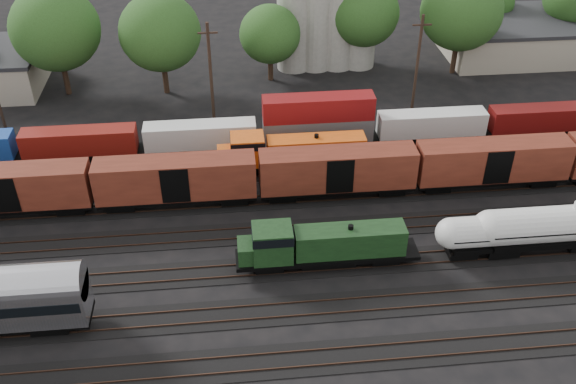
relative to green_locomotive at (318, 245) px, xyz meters
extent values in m
plane|color=black|center=(3.41, 5.00, -2.36)|extent=(600.00, 600.00, 0.00)
cube|color=black|center=(3.41, -10.00, -2.32)|extent=(180.00, 3.20, 0.08)
cube|color=#382319|center=(3.41, -10.72, -2.24)|extent=(180.00, 0.08, 0.16)
cube|color=#382319|center=(3.41, -9.28, -2.24)|extent=(180.00, 0.08, 0.16)
cube|color=black|center=(3.41, -5.00, -2.32)|extent=(180.00, 3.20, 0.08)
cube|color=#382319|center=(3.41, -5.72, -2.24)|extent=(180.00, 0.08, 0.16)
cube|color=#382319|center=(3.41, -4.28, -2.24)|extent=(180.00, 0.08, 0.16)
cube|color=black|center=(3.41, 0.00, -2.32)|extent=(180.00, 3.20, 0.08)
cube|color=#382319|center=(3.41, -0.72, -2.24)|extent=(180.00, 0.08, 0.16)
cube|color=#382319|center=(3.41, 0.72, -2.24)|extent=(180.00, 0.08, 0.16)
cube|color=black|center=(3.41, 5.00, -2.32)|extent=(180.00, 3.20, 0.08)
cube|color=#382319|center=(3.41, 4.28, -2.24)|extent=(180.00, 0.08, 0.16)
cube|color=#382319|center=(3.41, 5.72, -2.24)|extent=(180.00, 0.08, 0.16)
cube|color=black|center=(3.41, 10.00, -2.32)|extent=(180.00, 3.20, 0.08)
cube|color=#382319|center=(3.41, 9.28, -2.24)|extent=(180.00, 0.08, 0.16)
cube|color=#382319|center=(3.41, 10.72, -2.24)|extent=(180.00, 0.08, 0.16)
cube|color=black|center=(3.41, 15.00, -2.32)|extent=(180.00, 3.20, 0.08)
cube|color=#382319|center=(3.41, 14.28, -2.24)|extent=(180.00, 0.08, 0.16)
cube|color=#382319|center=(3.41, 15.72, -2.24)|extent=(180.00, 0.08, 0.16)
cube|color=black|center=(3.41, 20.00, -2.32)|extent=(180.00, 3.20, 0.08)
cube|color=#382319|center=(3.41, 19.28, -2.24)|extent=(180.00, 0.08, 0.16)
cube|color=#382319|center=(3.41, 20.72, -2.24)|extent=(180.00, 0.08, 0.16)
cube|color=black|center=(0.85, 0.00, -1.15)|extent=(15.48, 2.64, 0.36)
cube|color=black|center=(0.85, 0.00, -1.56)|extent=(4.55, 2.00, 0.73)
cube|color=black|center=(2.71, 0.00, 0.26)|extent=(9.29, 2.19, 2.46)
cube|color=black|center=(-3.79, 0.00, 0.53)|extent=(3.28, 2.64, 3.01)
cube|color=black|center=(-3.79, 0.00, 1.49)|extent=(3.37, 2.73, 0.82)
cube|color=black|center=(-5.96, 0.00, -0.15)|extent=(1.46, 2.19, 1.64)
cylinder|color=black|center=(2.71, 0.00, 1.62)|extent=(0.46, 0.46, 0.46)
cube|color=black|center=(-4.10, 0.00, -1.75)|extent=(2.37, 1.82, 0.64)
cube|color=black|center=(5.81, 0.00, -1.75)|extent=(2.37, 1.82, 0.64)
cylinder|color=silver|center=(17.98, 0.00, 0.32)|extent=(13.14, 2.71, 2.71)
sphere|color=silver|center=(11.41, 0.00, 0.32)|extent=(2.71, 2.71, 2.71)
cylinder|color=silver|center=(17.98, 0.00, 1.86)|extent=(0.84, 0.84, 0.47)
cube|color=black|center=(17.98, 0.00, 0.32)|extent=(13.44, 2.84, 0.07)
cube|color=black|center=(17.98, 0.00, -1.18)|extent=(12.69, 2.05, 0.47)
cube|color=black|center=(12.61, 0.00, -1.74)|extent=(2.43, 1.87, 0.65)
cylinder|color=silver|center=(22.24, 0.00, 0.65)|extent=(14.93, 3.07, 3.07)
sphere|color=silver|center=(14.78, 0.00, 0.65)|extent=(3.07, 3.07, 3.07)
cube|color=black|center=(22.24, 0.00, 0.65)|extent=(15.27, 3.22, 0.08)
cube|color=black|center=(22.24, 0.00, -1.04)|extent=(14.42, 2.33, 0.53)
cube|color=black|center=(16.14, 0.00, -1.68)|extent=(2.76, 2.12, 0.74)
cube|color=black|center=(-21.07, -5.00, -1.67)|extent=(2.80, 2.16, 0.75)
cube|color=black|center=(-0.07, 15.00, -1.13)|extent=(16.74, 2.70, 0.37)
cube|color=black|center=(-0.07, 15.00, -1.55)|extent=(4.65, 2.05, 0.74)
cube|color=#D25212|center=(1.94, 15.00, 0.31)|extent=(10.04, 2.23, 2.51)
cube|color=#D25212|center=(-5.09, 15.00, 0.59)|extent=(3.35, 2.70, 3.07)
cube|color=black|center=(-5.09, 15.00, 1.56)|extent=(3.44, 2.79, 0.84)
cube|color=#D25212|center=(-7.44, 15.00, -0.11)|extent=(1.49, 2.23, 1.67)
cylinder|color=black|center=(1.94, 15.00, 1.70)|extent=(0.46, 0.46, 0.46)
cube|color=black|center=(-5.43, 15.00, -1.74)|extent=(2.42, 1.86, 0.65)
cube|color=black|center=(5.28, 15.00, -1.74)|extent=(2.42, 1.86, 0.65)
cube|color=black|center=(-27.49, 10.00, -1.16)|extent=(15.00, 2.60, 0.40)
cube|color=#5F2317|center=(-27.49, 10.00, 0.94)|extent=(15.00, 2.90, 3.80)
cube|color=black|center=(-12.09, 10.00, -1.16)|extent=(15.00, 2.60, 0.40)
cube|color=#5F2317|center=(-12.09, 10.00, 0.94)|extent=(15.00, 2.90, 3.80)
cube|color=black|center=(3.31, 10.00, -1.16)|extent=(15.00, 2.60, 0.40)
cube|color=#5F2317|center=(3.31, 10.00, 0.94)|extent=(15.00, 2.90, 3.80)
cube|color=black|center=(18.71, 10.00, -1.16)|extent=(15.00, 2.60, 0.40)
cube|color=#5F2317|center=(18.71, 10.00, 0.94)|extent=(15.00, 2.90, 3.80)
cube|color=black|center=(3.41, 20.00, -1.86)|extent=(160.00, 2.60, 0.60)
cube|color=maroon|center=(-22.78, 20.00, -0.26)|extent=(12.00, 2.40, 2.60)
cube|color=silver|center=(-9.98, 20.00, -0.26)|extent=(12.00, 2.40, 2.60)
cube|color=#535558|center=(2.82, 20.00, -0.26)|extent=(12.00, 2.40, 2.60)
cube|color=maroon|center=(2.82, 20.00, 2.34)|extent=(12.00, 2.40, 2.60)
cube|color=silver|center=(15.62, 20.00, -0.26)|extent=(12.00, 2.40, 2.60)
cube|color=maroon|center=(28.42, 20.00, -0.26)|extent=(12.00, 2.40, 2.60)
cylinder|color=#9E9B90|center=(2.41, 41.00, 6.64)|extent=(4.40, 4.40, 18.00)
cylinder|color=#9E9B90|center=(5.41, 41.00, 6.64)|extent=(4.40, 4.40, 18.00)
cylinder|color=#9E9B90|center=(8.41, 41.00, 6.64)|extent=(4.40, 4.40, 18.00)
cylinder|color=#9E9B90|center=(11.41, 41.00, 6.64)|extent=(4.40, 4.40, 18.00)
cube|color=#9E937F|center=(33.41, 43.00, -0.06)|extent=(18.00, 14.00, 4.60)
cube|color=#232326|center=(33.41, 43.00, 2.49)|extent=(18.36, 14.28, 0.50)
cylinder|color=black|center=(-27.01, 36.01, -0.38)|extent=(0.70, 0.70, 3.95)
ellipsoid|color=#2C5820|center=(-27.01, 36.01, 6.25)|extent=(10.73, 10.73, 10.16)
cylinder|color=black|center=(-14.56, 35.10, -0.52)|extent=(0.70, 0.70, 3.67)
ellipsoid|color=#2C5820|center=(-14.56, 35.10, 5.64)|extent=(9.96, 9.96, 9.44)
cylinder|color=black|center=(-1.00, 37.57, -0.91)|extent=(0.70, 0.70, 2.89)
ellipsoid|color=#2C5820|center=(-1.00, 37.57, 3.95)|extent=(7.85, 7.85, 7.44)
cylinder|color=black|center=(11.82, 40.81, -0.65)|extent=(0.70, 0.70, 3.42)
ellipsoid|color=#2C5820|center=(11.82, 40.81, 5.09)|extent=(9.28, 9.28, 8.79)
cylinder|color=black|center=(23.75, 37.29, -0.40)|extent=(0.70, 0.70, 3.90)
ellipsoid|color=#2C5820|center=(23.75, 37.29, 6.15)|extent=(10.60, 10.60, 10.04)
cylinder|color=black|center=(32.18, 48.59, -1.05)|extent=(0.70, 0.70, 2.62)
ellipsoid|color=#2C5820|center=(32.18, 48.59, 3.35)|extent=(7.11, 7.11, 6.74)
cylinder|color=black|center=(43.14, 44.34, -0.55)|extent=(0.70, 0.70, 3.61)
cylinder|color=black|center=(-8.59, 27.00, 3.64)|extent=(0.36, 0.36, 12.00)
cube|color=black|center=(-8.59, 27.00, 8.44)|extent=(2.20, 0.18, 0.18)
cylinder|color=black|center=(15.41, 27.00, 3.64)|extent=(0.36, 0.36, 12.00)
cube|color=black|center=(15.41, 27.00, 8.44)|extent=(2.20, 0.18, 0.18)
camera|label=1|loc=(-6.65, -40.87, 34.33)|focal=40.00mm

